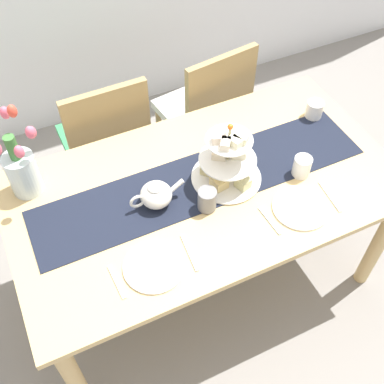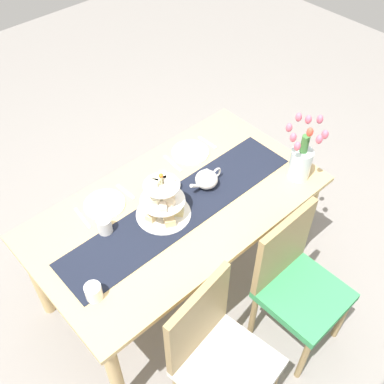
{
  "view_description": "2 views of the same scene",
  "coord_description": "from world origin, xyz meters",
  "px_view_note": "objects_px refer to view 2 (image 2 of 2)",
  "views": [
    {
      "loc": [
        -0.6,
        -1.15,
        2.25
      ],
      "look_at": [
        -0.1,
        -0.08,
        0.83
      ],
      "focal_mm": 44.2,
      "sensor_mm": 36.0,
      "label": 1
    },
    {
      "loc": [
        1.1,
        1.32,
        2.64
      ],
      "look_at": [
        -0.09,
        0.02,
        0.79
      ],
      "focal_mm": 43.27,
      "sensor_mm": 36.0,
      "label": 2
    }
  ],
  "objects_px": {
    "dining_table": "(178,217)",
    "dinner_plate_right": "(105,204)",
    "dinner_plate_left": "(190,152)",
    "fork_right": "(126,192)",
    "mug_white_text": "(105,226)",
    "fork_left": "(207,142)",
    "tiered_cake_stand": "(163,203)",
    "chair_left": "(296,280)",
    "chair_right": "(217,352)",
    "cream_jug": "(94,292)",
    "mug_grey": "(171,185)",
    "teapot": "(207,179)",
    "tulip_vase": "(302,157)",
    "knife_right": "(82,218)",
    "knife_left": "(173,163)"
  },
  "relations": [
    {
      "from": "dining_table",
      "to": "dinner_plate_right",
      "type": "bearing_deg",
      "value": -42.81
    },
    {
      "from": "dinner_plate_left",
      "to": "fork_right",
      "type": "distance_m",
      "value": 0.5
    },
    {
      "from": "fork_right",
      "to": "mug_white_text",
      "type": "relative_size",
      "value": 1.58
    },
    {
      "from": "mug_white_text",
      "to": "fork_left",
      "type": "bearing_deg",
      "value": -169.84
    },
    {
      "from": "tiered_cake_stand",
      "to": "fork_right",
      "type": "relative_size",
      "value": 2.03
    },
    {
      "from": "chair_left",
      "to": "chair_right",
      "type": "xyz_separation_m",
      "value": [
        0.6,
        0.0,
        0.0
      ]
    },
    {
      "from": "tiered_cake_stand",
      "to": "cream_jug",
      "type": "height_order",
      "value": "tiered_cake_stand"
    },
    {
      "from": "chair_right",
      "to": "fork_right",
      "type": "height_order",
      "value": "chair_right"
    },
    {
      "from": "dining_table",
      "to": "dinner_plate_right",
      "type": "relative_size",
      "value": 7.2
    },
    {
      "from": "chair_left",
      "to": "mug_grey",
      "type": "xyz_separation_m",
      "value": [
        0.2,
        -0.79,
        0.28
      ]
    },
    {
      "from": "chair_left",
      "to": "cream_jug",
      "type": "height_order",
      "value": "chair_left"
    },
    {
      "from": "tiered_cake_stand",
      "to": "fork_right",
      "type": "xyz_separation_m",
      "value": [
        0.05,
        -0.28,
        -0.09
      ]
    },
    {
      "from": "tiered_cake_stand",
      "to": "teapot",
      "type": "distance_m",
      "value": 0.32
    },
    {
      "from": "teapot",
      "to": "tulip_vase",
      "type": "height_order",
      "value": "tulip_vase"
    },
    {
      "from": "fork_right",
      "to": "cream_jug",
      "type": "bearing_deg",
      "value": 41.14
    },
    {
      "from": "chair_left",
      "to": "mug_white_text",
      "type": "distance_m",
      "value": 1.06
    },
    {
      "from": "tiered_cake_stand",
      "to": "knife_right",
      "type": "xyz_separation_m",
      "value": [
        0.34,
        -0.28,
        -0.09
      ]
    },
    {
      "from": "cream_jug",
      "to": "knife_right",
      "type": "height_order",
      "value": "cream_jug"
    },
    {
      "from": "chair_left",
      "to": "mug_grey",
      "type": "relative_size",
      "value": 9.58
    },
    {
      "from": "mug_white_text",
      "to": "dinner_plate_right",
      "type": "bearing_deg",
      "value": -123.12
    },
    {
      "from": "dinner_plate_left",
      "to": "mug_grey",
      "type": "bearing_deg",
      "value": 29.11
    },
    {
      "from": "chair_right",
      "to": "tulip_vase",
      "type": "height_order",
      "value": "tulip_vase"
    },
    {
      "from": "teapot",
      "to": "mug_grey",
      "type": "height_order",
      "value": "teapot"
    },
    {
      "from": "fork_right",
      "to": "tiered_cake_stand",
      "type": "bearing_deg",
      "value": 100.5
    },
    {
      "from": "mug_grey",
      "to": "mug_white_text",
      "type": "bearing_deg",
      "value": -0.99
    },
    {
      "from": "tiered_cake_stand",
      "to": "knife_left",
      "type": "bearing_deg",
      "value": -137.66
    },
    {
      "from": "fork_right",
      "to": "mug_grey",
      "type": "xyz_separation_m",
      "value": [
        -0.2,
        0.17,
        0.05
      ]
    },
    {
      "from": "chair_left",
      "to": "knife_right",
      "type": "xyz_separation_m",
      "value": [
        0.68,
        -0.96,
        0.23
      ]
    },
    {
      "from": "dinner_plate_right",
      "to": "fork_right",
      "type": "bearing_deg",
      "value": 180.0
    },
    {
      "from": "tiered_cake_stand",
      "to": "fork_left",
      "type": "bearing_deg",
      "value": -155.07
    },
    {
      "from": "tiered_cake_stand",
      "to": "dinner_plate_right",
      "type": "relative_size",
      "value": 1.32
    },
    {
      "from": "cream_jug",
      "to": "mug_white_text",
      "type": "relative_size",
      "value": 0.89
    },
    {
      "from": "dining_table",
      "to": "fork_right",
      "type": "height_order",
      "value": "fork_right"
    },
    {
      "from": "tiered_cake_stand",
      "to": "fork_right",
      "type": "height_order",
      "value": "tiered_cake_stand"
    },
    {
      "from": "teapot",
      "to": "mug_grey",
      "type": "relative_size",
      "value": 2.51
    },
    {
      "from": "knife_right",
      "to": "dinner_plate_right",
      "type": "bearing_deg",
      "value": 180.0
    },
    {
      "from": "fork_right",
      "to": "knife_right",
      "type": "xyz_separation_m",
      "value": [
        0.29,
        0.0,
        0.0
      ]
    },
    {
      "from": "mug_white_text",
      "to": "knife_left",
      "type": "bearing_deg",
      "value": -165.13
    },
    {
      "from": "tiered_cake_stand",
      "to": "mug_white_text",
      "type": "xyz_separation_m",
      "value": [
        0.3,
        -0.12,
        -0.05
      ]
    },
    {
      "from": "tiered_cake_stand",
      "to": "fork_right",
      "type": "distance_m",
      "value": 0.29
    },
    {
      "from": "tiered_cake_stand",
      "to": "knife_right",
      "type": "distance_m",
      "value": 0.45
    },
    {
      "from": "cream_jug",
      "to": "knife_left",
      "type": "distance_m",
      "value": 0.98
    },
    {
      "from": "knife_right",
      "to": "mug_white_text",
      "type": "xyz_separation_m",
      "value": [
        -0.04,
        0.16,
        0.04
      ]
    },
    {
      "from": "chair_left",
      "to": "teapot",
      "type": "xyz_separation_m",
      "value": [
        0.02,
        -0.68,
        0.29
      ]
    },
    {
      "from": "dinner_plate_left",
      "to": "knife_left",
      "type": "relative_size",
      "value": 1.35
    },
    {
      "from": "chair_right",
      "to": "dinner_plate_right",
      "type": "bearing_deg",
      "value": -93.5
    },
    {
      "from": "tulip_vase",
      "to": "dinner_plate_left",
      "type": "xyz_separation_m",
      "value": [
        0.33,
        -0.58,
        -0.14
      ]
    },
    {
      "from": "chair_left",
      "to": "knife_left",
      "type": "height_order",
      "value": "chair_left"
    },
    {
      "from": "tiered_cake_stand",
      "to": "tulip_vase",
      "type": "bearing_deg",
      "value": 158.96
    },
    {
      "from": "chair_right",
      "to": "mug_white_text",
      "type": "height_order",
      "value": "chair_right"
    }
  ]
}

